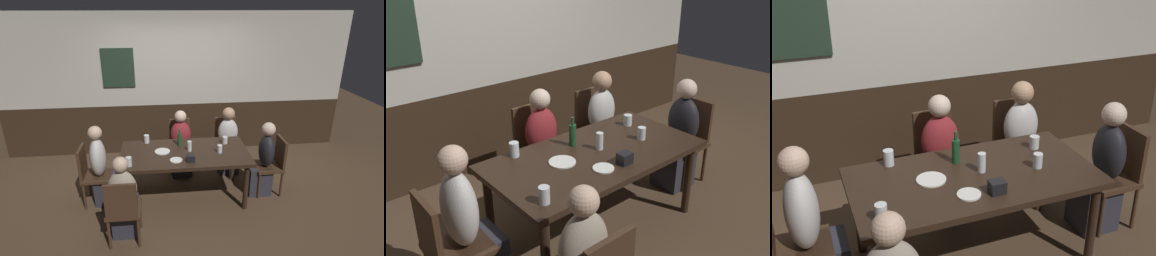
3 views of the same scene
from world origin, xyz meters
The scene contains 20 objects.
ground_plane centered at (0.00, 0.00, 0.00)m, with size 12.00×12.00×0.00m, color #4C3826.
wall_back centered at (-0.01, 1.65, 1.30)m, with size 6.40×0.13×2.60m.
dining_table centered at (0.00, 0.00, 0.66)m, with size 1.82×0.94×0.74m.
chair_mid_far centered at (0.00, 0.89, 0.50)m, with size 0.40×0.40×0.88m.
chair_right_far centered at (0.80, 0.89, 0.50)m, with size 0.40×0.40×0.88m.
chair_head_east centered at (1.33, 0.00, 0.50)m, with size 0.40×0.40×0.88m.
chair_head_west centered at (-1.33, 0.00, 0.50)m, with size 0.40×0.40×0.88m.
person_mid_far centered at (0.00, 0.72, 0.46)m, with size 0.34×0.37×1.10m.
person_right_far centered at (0.80, 0.72, 0.48)m, with size 0.34×0.37×1.12m.
person_head_east centered at (1.16, 0.00, 0.48)m, with size 0.37×0.34×1.14m.
person_head_west centered at (-1.16, 0.00, 0.50)m, with size 0.37×0.34×1.19m.
pint_glass_pale centered at (0.07, 0.03, 0.81)m, with size 0.06×0.06×0.15m.
tumbler_water centered at (-0.54, 0.38, 0.79)m, with size 0.08×0.08×0.12m.
beer_glass_tall centered at (0.63, 0.23, 0.79)m, with size 0.08×0.08×0.10m.
pint_glass_amber centered at (-0.75, -0.32, 0.79)m, with size 0.08×0.08×0.12m.
highball_clear centered at (0.49, -0.07, 0.79)m, with size 0.07×0.07×0.11m.
beer_bottle_green centered at (-0.06, 0.23, 0.84)m, with size 0.06×0.06×0.26m.
plate_white_large centered at (-0.32, 0.04, 0.75)m, with size 0.22×0.22×0.01m, color white.
plate_white_small centered at (-0.14, -0.24, 0.75)m, with size 0.17×0.17×0.01m, color white.
condiment_caddy centered at (0.05, -0.28, 0.79)m, with size 0.11×0.09×0.09m, color black.
Camera 3 is at (-1.16, -2.72, 2.44)m, focal length 43.31 mm.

